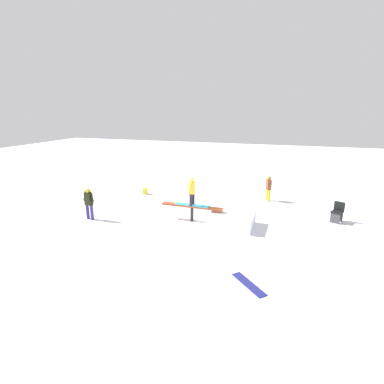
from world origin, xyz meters
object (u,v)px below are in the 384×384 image
object	(u,v)px
bystander_brown	(269,187)
folding_chair	(337,213)
loose_snowboard_navy	(249,284)
backpack_on_snow	(145,191)
bystander_black	(89,202)
rail_feature	(192,208)
main_rider_on_rail	(192,192)

from	to	relation	value
bystander_brown	folding_chair	distance (m)	3.82
loose_snowboard_navy	folding_chair	world-z (taller)	folding_chair
backpack_on_snow	bystander_brown	bearing A→B (deg)	85.05
folding_chair	backpack_on_snow	xyz separation A→B (m)	(9.87, -1.37, -0.24)
bystander_brown	folding_chair	world-z (taller)	bystander_brown
bystander_black	backpack_on_snow	xyz separation A→B (m)	(-0.48, -4.42, -0.63)
bystander_black	loose_snowboard_navy	world-z (taller)	bystander_black
rail_feature	folding_chair	distance (m)	6.28
bystander_brown	loose_snowboard_navy	size ratio (longest dim) A/B	1.03
bystander_black	folding_chair	world-z (taller)	bystander_black
loose_snowboard_navy	main_rider_on_rail	bearing A→B (deg)	171.99
bystander_black	backpack_on_snow	distance (m)	4.49
rail_feature	loose_snowboard_navy	size ratio (longest dim) A/B	2.12
loose_snowboard_navy	backpack_on_snow	bearing A→B (deg)	179.03
folding_chair	rail_feature	bearing A→B (deg)	-137.60
rail_feature	loose_snowboard_navy	world-z (taller)	rail_feature
bystander_brown	loose_snowboard_navy	distance (m)	8.30
rail_feature	backpack_on_snow	world-z (taller)	rail_feature
bystander_brown	bystander_black	size ratio (longest dim) A/B	0.94
bystander_black	rail_feature	bearing A→B (deg)	25.16
bystander_brown	folding_chair	xyz separation A→B (m)	(-3.08, 2.24, -0.33)
rail_feature	bystander_black	distance (m)	4.53
backpack_on_snow	loose_snowboard_navy	bearing A→B (deg)	30.81
bystander_black	folding_chair	distance (m)	10.80
main_rider_on_rail	loose_snowboard_navy	bearing A→B (deg)	128.40
bystander_black	bystander_brown	bearing A→B (deg)	45.87
bystander_brown	loose_snowboard_navy	world-z (taller)	bystander_brown
loose_snowboard_navy	backpack_on_snow	size ratio (longest dim) A/B	3.81
rail_feature	bystander_black	bearing A→B (deg)	17.11
bystander_brown	bystander_black	bearing A→B (deg)	-80.54
backpack_on_snow	main_rider_on_rail	bearing A→B (deg)	37.99
rail_feature	main_rider_on_rail	xyz separation A→B (m)	(0.00, 0.00, 0.68)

